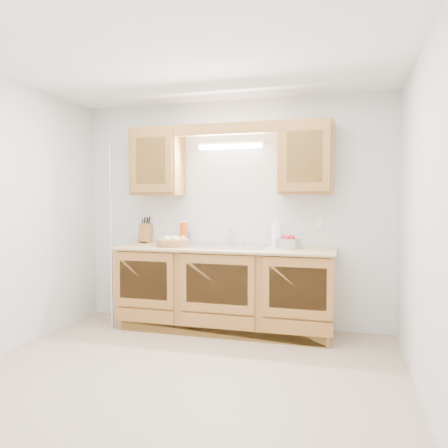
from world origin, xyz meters
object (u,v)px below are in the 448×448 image
(fruit_basket, at_px, (173,241))
(apple_bowl, at_px, (288,242))
(knife_block, at_px, (145,233))
(paper_towel, at_px, (277,236))

(fruit_basket, bearing_deg, apple_bowl, 5.47)
(fruit_basket, xyz_separation_m, apple_bowl, (1.23, 0.12, 0.01))
(knife_block, bearing_deg, fruit_basket, -24.27)
(knife_block, bearing_deg, apple_bowl, 1.21)
(paper_towel, bearing_deg, fruit_basket, -171.68)
(apple_bowl, bearing_deg, paper_towel, 160.41)
(paper_towel, distance_m, apple_bowl, 0.15)
(fruit_basket, relative_size, apple_bowl, 1.37)
(paper_towel, height_order, apple_bowl, paper_towel)
(knife_block, height_order, paper_towel, knife_block)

